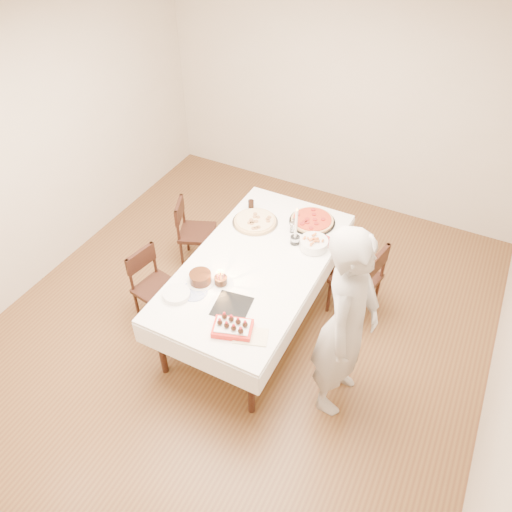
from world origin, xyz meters
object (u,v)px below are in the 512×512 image
at_px(taper_candle, 296,226).
at_px(strawberry_box, 233,327).
at_px(chair_right_savory, 356,278).
at_px(pasta_bowl, 314,243).
at_px(chair_left_savory, 197,233).
at_px(chair_left_dessert, 158,289).
at_px(layer_cake, 200,278).
at_px(birthday_cake, 221,277).
at_px(pizza_pepperoni, 312,220).
at_px(cola_glass, 251,205).
at_px(dining_table, 256,291).
at_px(pizza_white, 255,221).
at_px(person, 347,325).

height_order(taper_candle, strawberry_box, taper_candle).
bearing_deg(chair_right_savory, pasta_bowl, -152.78).
bearing_deg(chair_left_savory, chair_left_dessert, 75.18).
relative_size(chair_left_savory, layer_cake, 3.24).
xyz_separation_m(birthday_cake, strawberry_box, (0.34, -0.41, -0.04)).
bearing_deg(pizza_pepperoni, chair_left_savory, -165.76).
bearing_deg(strawberry_box, cola_glass, 112.37).
bearing_deg(strawberry_box, chair_left_savory, 132.43).
height_order(dining_table, pizza_white, pizza_white).
distance_m(cola_glass, strawberry_box, 1.59).
bearing_deg(dining_table, cola_glass, 120.76).
xyz_separation_m(chair_left_dessert, pizza_white, (0.57, 0.93, 0.37)).
xyz_separation_m(person, strawberry_box, (-0.80, -0.33, -0.11)).
bearing_deg(chair_right_savory, pizza_pepperoni, 169.27).
height_order(dining_table, layer_cake, layer_cake).
bearing_deg(birthday_cake, taper_candle, 66.06).
height_order(layer_cake, birthday_cake, birthday_cake).
relative_size(chair_left_savory, birthday_cake, 6.13).
bearing_deg(pasta_bowl, pizza_white, 172.75).
relative_size(chair_left_dessert, cola_glass, 7.09).
xyz_separation_m(dining_table, chair_left_dessert, (-0.84, -0.42, 0.02)).
xyz_separation_m(chair_left_dessert, birthday_cake, (0.69, 0.04, 0.43)).
bearing_deg(chair_right_savory, cola_glass, -175.33).
bearing_deg(layer_cake, chair_left_savory, 125.18).
height_order(cola_glass, layer_cake, cola_glass).
bearing_deg(dining_table, birthday_cake, -110.95).
relative_size(pizza_pepperoni, strawberry_box, 1.48).
bearing_deg(layer_cake, strawberry_box, -34.26).
bearing_deg(chair_left_dessert, layer_cake, -172.24).
height_order(dining_table, birthday_cake, birthday_cake).
bearing_deg(chair_left_dessert, pasta_bowl, -135.14).
xyz_separation_m(pizza_pepperoni, layer_cake, (-0.54, -1.22, 0.03)).
xyz_separation_m(layer_cake, birthday_cake, (0.17, 0.06, 0.03)).
bearing_deg(pasta_bowl, pizza_pepperoni, 114.24).
height_order(pizza_white, birthday_cake, birthday_cake).
bearing_deg(chair_left_dessert, cola_glass, -101.09).
distance_m(pizza_pepperoni, pasta_bowl, 0.39).
distance_m(person, birthday_cake, 1.15).
xyz_separation_m(chair_left_dessert, pizza_pepperoni, (1.06, 1.20, 0.37)).
distance_m(chair_left_savory, pizza_pepperoni, 1.28).
height_order(pizza_pepperoni, strawberry_box, strawberry_box).
bearing_deg(birthday_cake, strawberry_box, -49.98).
xyz_separation_m(taper_candle, birthday_cake, (-0.35, -0.78, -0.13)).
height_order(person, pizza_white, person).
xyz_separation_m(taper_candle, strawberry_box, (-0.00, -1.19, -0.17)).
xyz_separation_m(pizza_white, strawberry_box, (0.47, -1.30, 0.02)).
bearing_deg(pizza_white, pizza_pepperoni, 28.43).
height_order(chair_right_savory, pasta_bowl, chair_right_savory).
xyz_separation_m(dining_table, pizza_pepperoni, (0.23, 0.78, 0.40)).
relative_size(pizza_white, birthday_cake, 3.55).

